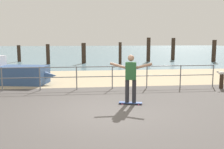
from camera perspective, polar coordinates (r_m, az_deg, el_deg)
name	(u,v)px	position (r m, az deg, el deg)	size (l,w,h in m)	color
ground_plane	(106,123)	(7.12, -1.44, -10.79)	(24.00, 10.00, 0.04)	#514C49
beach_strip	(93,78)	(14.89, -4.14, -0.68)	(24.00, 6.00, 0.04)	tan
sea_surface	(86,51)	(42.76, -5.69, 5.18)	(72.00, 50.00, 0.04)	slate
railing_fence	(77,74)	(11.42, -7.88, 0.04)	(12.76, 0.05, 1.05)	slate
sailboat	(6,74)	(13.87, -22.48, 0.20)	(5.07, 2.27, 4.60)	#335184
skateboard	(130,103)	(8.98, 4.13, -6.27)	(0.82, 0.39, 0.08)	#334C8C
skateboarder	(131,76)	(8.79, 4.19, -0.27)	(1.42, 0.45, 1.65)	#26262B
bollard_short	(221,82)	(12.62, 23.14, -1.49)	(0.18, 0.18, 0.65)	#332319
seagull	(222,73)	(12.56, 23.17, 0.30)	(0.48, 0.22, 0.18)	white
groyne_post_0	(19,54)	(25.75, -19.95, 4.40)	(0.32, 0.32, 1.57)	#332319
groyne_post_1	(48,54)	(22.56, -14.03, 4.37)	(0.32, 0.32, 1.73)	#332319
groyne_post_2	(84,53)	(22.85, -6.30, 4.72)	(0.38, 0.38, 1.81)	#332319
groyne_post_3	(120,54)	(21.54, 1.82, 4.66)	(0.25, 0.25, 1.89)	#332319
groyne_post_4	(148,50)	(24.42, 8.10, 5.46)	(0.36, 0.36, 2.27)	#332319
groyne_post_5	(173,49)	(27.00, 13.41, 5.54)	(0.38, 0.38, 2.23)	#332319
groyne_post_6	(214,51)	(25.87, 21.70, 4.88)	(0.38, 0.38, 2.06)	#332319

